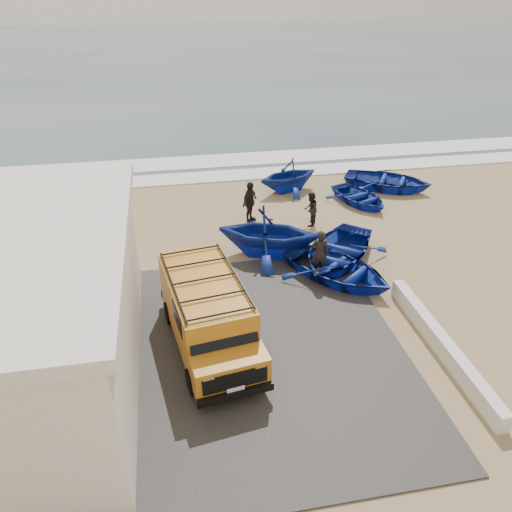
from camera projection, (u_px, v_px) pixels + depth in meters
ground at (251, 310)px, 16.11m from camera, size 160.00×160.00×0.00m
slab at (193, 358)px, 14.07m from camera, size 12.00×10.00×0.05m
ocean at (175, 55)px, 63.79m from camera, size 180.00×88.00×0.01m
surf_line at (211, 177)px, 26.31m from camera, size 180.00×1.60×0.06m
surf_wash at (207, 161)px, 28.44m from camera, size 180.00×2.20×0.04m
parapet at (442, 344)px, 14.21m from camera, size 0.35×6.00×0.55m
van at (208, 312)px, 14.08m from camera, size 2.67×5.21×2.13m
boat_near_left at (338, 269)px, 17.46m from camera, size 4.84×5.02×0.85m
boat_near_right at (337, 251)px, 18.55m from camera, size 5.11×5.26×0.89m
boat_mid_left at (268, 232)px, 18.68m from camera, size 4.71×4.40×2.00m
boat_mid_right at (359, 197)px, 23.22m from camera, size 3.26×3.80×0.66m
boat_far_left at (288, 175)px, 24.33m from camera, size 3.79×3.53×1.63m
boat_far_right at (388, 181)px, 24.73m from camera, size 5.14×4.75×0.87m
fisherman_front at (320, 254)px, 17.46m from camera, size 0.72×0.53×1.79m
fisherman_middle at (311, 209)px, 21.05m from camera, size 0.85×0.91×1.49m
fisherman_back at (250, 202)px, 21.31m from camera, size 1.02×1.09×1.81m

